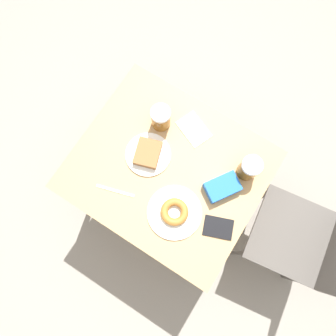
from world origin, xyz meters
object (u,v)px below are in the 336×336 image
at_px(plate_with_cake, 148,154).
at_px(blue_pouch, 222,187).
at_px(napkin_folded, 195,130).
at_px(chair, 316,244).
at_px(beer_mug_left, 161,118).
at_px(fork, 115,191).
at_px(beer_mug_center, 249,168).
at_px(plate_with_donut, 174,212).
at_px(passport_near_edge, 218,227).

bearing_deg(plate_with_cake, blue_pouch, 97.13).
bearing_deg(blue_pouch, napkin_folded, -125.13).
xyz_separation_m(chair, plate_with_cake, (0.10, -0.89, 0.20)).
xyz_separation_m(plate_with_cake, napkin_folded, (-0.22, 0.12, -0.02)).
relative_size(beer_mug_left, fork, 0.76).
relative_size(beer_mug_left, beer_mug_center, 1.00).
distance_m(plate_with_donut, passport_near_edge, 0.20).
relative_size(plate_with_cake, plate_with_donut, 0.86).
distance_m(napkin_folded, blue_pouch, 0.30).
relative_size(beer_mug_left, passport_near_edge, 0.86).
height_order(beer_mug_left, passport_near_edge, beer_mug_left).
height_order(napkin_folded, passport_near_edge, passport_near_edge).
distance_m(beer_mug_left, passport_near_edge, 0.54).
bearing_deg(passport_near_edge, beer_mug_center, -175.76).
height_order(chair, fork, chair).
bearing_deg(beer_mug_left, fork, 0.05).
relative_size(plate_with_donut, napkin_folded, 1.33).
relative_size(chair, plate_with_donut, 3.62).
bearing_deg(beer_mug_center, napkin_folded, -98.77).
bearing_deg(beer_mug_center, blue_pouch, -23.55).
bearing_deg(chair, napkin_folded, -106.80).
distance_m(plate_with_donut, beer_mug_left, 0.42).
bearing_deg(blue_pouch, fork, -56.20).
distance_m(fork, blue_pouch, 0.47).
xyz_separation_m(beer_mug_left, beer_mug_center, (-0.01, 0.44, 0.00)).
xyz_separation_m(plate_with_donut, beer_mug_left, (-0.32, -0.27, 0.05)).
height_order(chair, napkin_folded, chair).
height_order(beer_mug_center, blue_pouch, beer_mug_center).
relative_size(plate_with_cake, blue_pouch, 1.20).
xyz_separation_m(napkin_folded, blue_pouch, (0.17, 0.24, 0.02)).
relative_size(plate_with_donut, blue_pouch, 1.39).
distance_m(chair, beer_mug_center, 0.54).
height_order(chair, plate_with_cake, chair).
height_order(plate_with_donut, passport_near_edge, plate_with_donut).
distance_m(beer_mug_center, fork, 0.59).
bearing_deg(fork, napkin_folded, 161.05).
distance_m(plate_with_donut, napkin_folded, 0.39).
xyz_separation_m(beer_mug_left, passport_near_edge, (0.27, 0.47, -0.06)).
relative_size(beer_mug_left, napkin_folded, 0.72).
relative_size(chair, beer_mug_left, 6.70).
bearing_deg(beer_mug_center, fork, -49.05).
bearing_deg(passport_near_edge, blue_pouch, -154.29).
height_order(plate_with_donut, napkin_folded, plate_with_donut).
xyz_separation_m(beer_mug_center, blue_pouch, (0.12, -0.05, -0.04)).
height_order(plate_with_cake, beer_mug_center, beer_mug_center).
bearing_deg(plate_with_cake, napkin_folded, 151.64).
relative_size(beer_mug_center, passport_near_edge, 0.86).
bearing_deg(beer_mug_center, plate_with_donut, -27.84).
relative_size(plate_with_cake, fork, 1.21).
distance_m(beer_mug_left, fork, 0.38).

